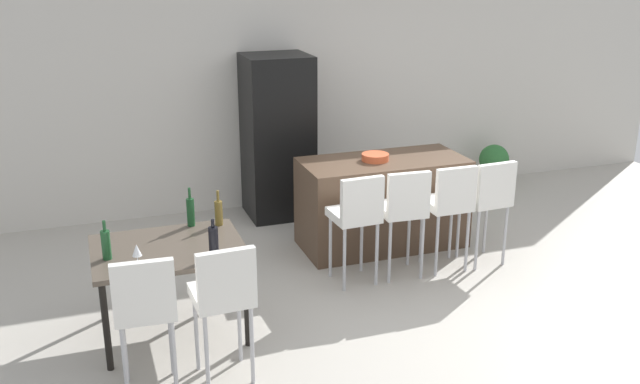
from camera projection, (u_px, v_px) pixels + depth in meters
The scene contains 18 objects.
ground_plane at pixel (397, 287), 6.45m from camera, with size 10.00×10.00×0.00m, color #ADA89E.
back_wall at pixel (307, 81), 8.34m from camera, with size 10.00×0.12×2.90m, color beige.
kitchen_island at pixel (382, 203), 7.25m from camera, with size 1.66×0.77×0.92m, color #4C3828.
bar_chair_left at pixel (357, 212), 6.30m from camera, with size 0.42×0.42×1.05m.
bar_chair_middle at pixel (404, 206), 6.44m from camera, with size 0.42×0.42×1.05m.
bar_chair_right at pixel (449, 201), 6.59m from camera, with size 0.40×0.40×1.05m.
bar_chair_far at pixel (488, 196), 6.72m from camera, with size 0.42×0.42×1.05m.
dining_table at pixel (169, 256), 5.47m from camera, with size 1.15×0.91×0.74m.
dining_chair_near at pixel (145, 304), 4.65m from camera, with size 0.42×0.42×1.05m.
dining_chair_far at pixel (224, 292), 4.82m from camera, with size 0.42×0.42×1.05m.
wine_bottle_right at pixel (214, 242), 5.22m from camera, with size 0.07×0.07×0.30m.
wine_bottle_corner at pixel (106, 244), 5.20m from camera, with size 0.07×0.07×0.30m.
wine_bottle_near at pixel (191, 211), 5.84m from camera, with size 0.06×0.06×0.33m.
wine_bottle_left at pixel (219, 212), 5.86m from camera, with size 0.07×0.07×0.30m.
wine_glass_middle at pixel (137, 251), 5.07m from camera, with size 0.07×0.07×0.17m.
refrigerator at pixel (278, 137), 7.97m from camera, with size 0.72×0.68×1.84m, color black.
fruit_bowl at pixel (375, 157), 7.05m from camera, with size 0.27×0.27×0.07m, color #C6512D.
potted_plant at pixel (494, 163), 9.03m from camera, with size 0.38×0.38×0.58m.
Camera 1 is at (-2.58, -5.28, 2.90)m, focal length 39.72 mm.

